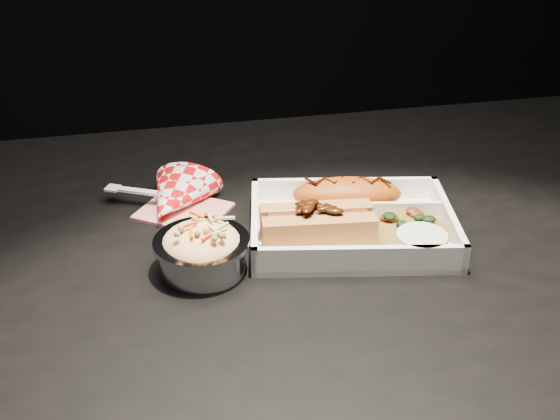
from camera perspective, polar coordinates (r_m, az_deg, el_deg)
The scene contains 8 objects.
dining_table at distance 0.94m, azimuth 2.87°, elevation -6.84°, with size 1.20×0.80×0.75m.
food_tray at distance 0.89m, azimuth 5.80°, elevation -1.48°, with size 0.28×0.22×0.04m.
fried_pastry at distance 0.93m, azimuth 5.47°, elevation 1.29°, with size 0.14×0.06×0.04m, color #B04A11.
hotdog at distance 0.85m, azimuth 3.07°, elevation -1.12°, with size 0.14×0.07×0.06m.
fried_rice_mound at distance 0.88m, azimuth 10.13°, elevation -1.06°, with size 0.11×0.09×0.03m, color olive.
cupcake_liner at distance 0.84m, azimuth 11.39°, elevation -2.82°, with size 0.06×0.06×0.03m, color beige.
foil_coleslaw_cup at distance 0.81m, azimuth -6.38°, elevation -3.10°, with size 0.11×0.11×0.07m.
napkin_fork at distance 0.95m, azimuth -8.55°, elevation 0.94°, with size 0.17×0.15×0.10m.
Camera 1 is at (-0.21, -0.73, 1.21)m, focal length 45.00 mm.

